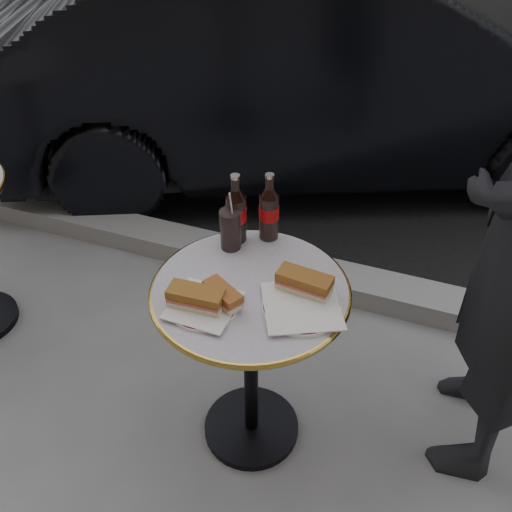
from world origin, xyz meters
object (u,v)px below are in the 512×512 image
(plate_right, at_px, (302,308))
(bistro_table, at_px, (251,367))
(cola_glass, at_px, (230,229))
(parked_car, at_px, (322,62))
(cola_bottle_left, at_px, (236,208))
(plate_left, at_px, (204,307))
(cola_bottle_right, at_px, (269,207))

(plate_right, bearing_deg, bistro_table, 168.54)
(plate_right, bearing_deg, cola_glass, 146.46)
(bistro_table, bearing_deg, plate_right, -11.46)
(cola_glass, relative_size, parked_car, 0.04)
(cola_bottle_left, relative_size, cola_glass, 1.73)
(plate_left, height_order, cola_glass, cola_glass)
(parked_car, bearing_deg, plate_right, 169.28)
(plate_right, bearing_deg, cola_bottle_left, 140.57)
(cola_bottle_left, bearing_deg, plate_left, -84.21)
(plate_right, relative_size, cola_bottle_right, 0.95)
(parked_car, bearing_deg, cola_glass, 161.81)
(plate_left, xyz_separation_m, plate_right, (0.27, 0.10, 0.00))
(plate_right, xyz_separation_m, cola_glass, (-0.31, 0.20, 0.07))
(bistro_table, distance_m, parked_car, 2.15)
(plate_right, distance_m, cola_glass, 0.38)
(bistro_table, bearing_deg, cola_bottle_left, 121.32)
(plate_right, bearing_deg, plate_left, -160.48)
(bistro_table, relative_size, parked_car, 0.18)
(plate_left, distance_m, cola_glass, 0.31)
(bistro_table, bearing_deg, plate_left, -126.26)
(cola_glass, bearing_deg, cola_bottle_right, 45.01)
(plate_right, height_order, cola_bottle_right, cola_bottle_right)
(cola_glass, height_order, parked_car, parked_car)
(cola_bottle_left, bearing_deg, cola_glass, -92.07)
(bistro_table, relative_size, cola_glass, 5.06)
(cola_glass, bearing_deg, plate_right, -33.54)
(cola_bottle_right, height_order, cola_glass, cola_bottle_right)
(cola_bottle_left, height_order, cola_glass, cola_bottle_left)
(bistro_table, xyz_separation_m, plate_right, (0.17, -0.04, 0.37))
(cola_bottle_right, bearing_deg, plate_left, -98.77)
(bistro_table, xyz_separation_m, parked_car, (-0.34, 2.10, 0.31))
(bistro_table, height_order, plate_right, plate_right)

